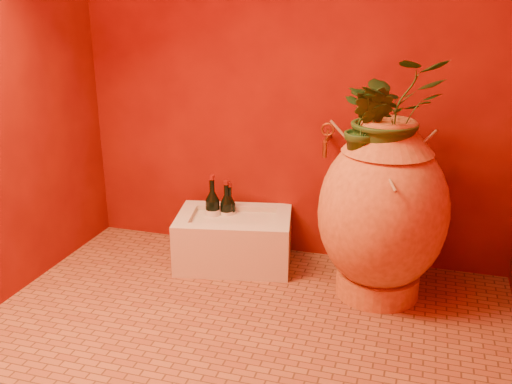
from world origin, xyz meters
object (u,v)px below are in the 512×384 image
(wine_bottle_b, at_px, (227,213))
(wine_bottle_a, at_px, (213,212))
(stone_basin, at_px, (234,240))
(wine_bottle_c, at_px, (230,213))
(wall_tap, at_px, (327,138))
(amphora, at_px, (383,211))

(wine_bottle_b, bearing_deg, wine_bottle_a, -155.44)
(stone_basin, height_order, wine_bottle_c, wine_bottle_c)
(wall_tap, bearing_deg, wine_bottle_b, -169.57)
(wine_bottle_a, distance_m, wine_bottle_b, 0.08)
(wine_bottle_a, distance_m, wall_tap, 0.79)
(wine_bottle_a, xyz_separation_m, wine_bottle_b, (0.07, 0.03, -0.01))
(amphora, relative_size, wall_tap, 5.27)
(amphora, bearing_deg, stone_basin, 171.73)
(wine_bottle_b, relative_size, wine_bottle_c, 1.07)
(wine_bottle_b, height_order, wine_bottle_c, wine_bottle_b)
(stone_basin, relative_size, wine_bottle_c, 2.46)
(amphora, bearing_deg, wall_tap, 139.41)
(amphora, height_order, wall_tap, amphora)
(amphora, relative_size, wine_bottle_c, 3.18)
(amphora, distance_m, wine_bottle_c, 0.93)
(wine_bottle_a, distance_m, wine_bottle_c, 0.10)
(wine_bottle_b, relative_size, wall_tap, 1.77)
(wine_bottle_b, distance_m, wine_bottle_c, 0.03)
(amphora, xyz_separation_m, stone_basin, (-0.83, 0.12, -0.32))
(wall_tap, bearing_deg, stone_basin, -160.21)
(wine_bottle_c, bearing_deg, wall_tap, 8.53)
(stone_basin, xyz_separation_m, wine_bottle_b, (-0.07, 0.07, 0.13))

